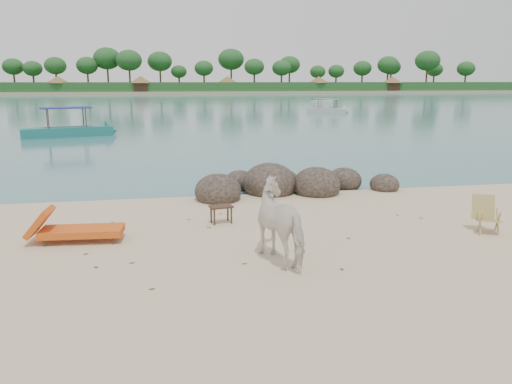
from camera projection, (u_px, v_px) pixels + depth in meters
water at (175, 99)px, 95.91m from camera, size 400.00×400.00×0.00m
far_shore at (169, 91)px, 172.70m from camera, size 420.00×90.00×1.40m
far_scenery at (170, 82)px, 140.06m from camera, size 420.00×18.00×9.50m
boulders at (284, 185)px, 15.61m from camera, size 6.54×3.11×1.25m
cow at (285, 223)px, 9.57m from camera, size 1.36×1.99×1.54m
side_table at (221, 216)px, 12.18m from camera, size 0.60×0.45×0.43m
lounge_chair at (82, 228)px, 10.80m from camera, size 2.21×0.91×0.65m
deck_chair at (489, 216)px, 11.35m from camera, size 0.73×0.76×0.84m
boat_near at (66, 112)px, 31.59m from camera, size 6.32×3.03×3.01m
boat_mid at (327, 101)px, 55.92m from camera, size 4.75×3.96×2.49m
boat_far at (323, 101)px, 78.93m from camera, size 4.81×3.32×0.57m
dead_leaves at (253, 244)px, 10.73m from camera, size 8.23×6.91×0.00m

